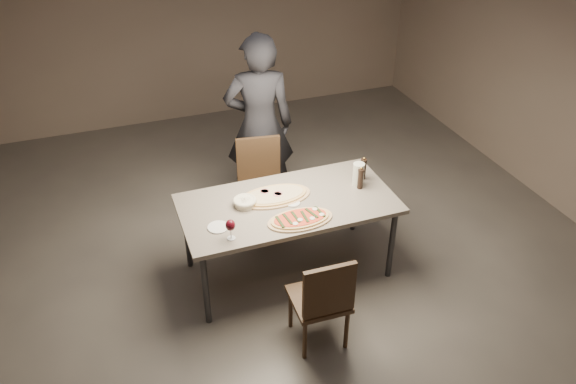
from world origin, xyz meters
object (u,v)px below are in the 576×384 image
object	(u,v)px
diner	(259,126)
ham_pizza	(275,196)
chair_far	(261,181)
carafe	(358,174)
bread_basket	(245,202)
chair_near	(323,298)
zucchini_pizza	(300,219)
pepper_mill_left	(363,169)
dining_table	(288,208)

from	to	relation	value
diner	ham_pizza	bearing A→B (deg)	92.09
diner	chair_far	bearing A→B (deg)	85.01
carafe	diner	distance (m)	1.19
bread_basket	chair_near	xyz separation A→B (m)	(0.30, -0.97, -0.31)
ham_pizza	bread_basket	xyz separation A→B (m)	(-0.27, -0.04, 0.03)
carafe	chair_near	world-z (taller)	carafe
zucchini_pizza	pepper_mill_left	bearing A→B (deg)	21.16
dining_table	ham_pizza	bearing A→B (deg)	127.85
zucchini_pizza	chair_far	size ratio (longest dim) A/B	0.58
ham_pizza	zucchini_pizza	bearing A→B (deg)	-83.27
bread_basket	chair_near	world-z (taller)	chair_near
pepper_mill_left	chair_near	bearing A→B (deg)	-128.17
dining_table	zucchini_pizza	distance (m)	0.29
bread_basket	pepper_mill_left	world-z (taller)	pepper_mill_left
dining_table	diner	distance (m)	1.13
bread_basket	dining_table	bearing A→B (deg)	-10.78
bread_basket	chair_near	bearing A→B (deg)	-72.70
diner	dining_table	bearing A→B (deg)	97.26
bread_basket	chair_far	distance (m)	0.81
dining_table	zucchini_pizza	world-z (taller)	zucchini_pizza
zucchini_pizza	pepper_mill_left	xyz separation A→B (m)	(0.75, 0.40, 0.09)
zucchini_pizza	carafe	xyz separation A→B (m)	(0.66, 0.33, 0.09)
ham_pizza	pepper_mill_left	world-z (taller)	pepper_mill_left
ham_pizza	diner	world-z (taller)	diner
bread_basket	diner	size ratio (longest dim) A/B	0.11
zucchini_pizza	bread_basket	xyz separation A→B (m)	(-0.36, 0.35, 0.02)
dining_table	bread_basket	xyz separation A→B (m)	(-0.35, 0.07, 0.10)
dining_table	pepper_mill_left	world-z (taller)	pepper_mill_left
chair_far	zucchini_pizza	bearing A→B (deg)	99.88
ham_pizza	dining_table	bearing A→B (deg)	-57.88
bread_basket	pepper_mill_left	distance (m)	1.11
dining_table	chair_near	bearing A→B (deg)	-93.38
zucchini_pizza	bread_basket	world-z (taller)	bread_basket
zucchini_pizza	chair_near	world-z (taller)	chair_near
ham_pizza	pepper_mill_left	distance (m)	0.84
chair_near	diner	distance (m)	2.05
pepper_mill_left	carafe	world-z (taller)	pepper_mill_left
ham_pizza	carafe	size ratio (longest dim) A/B	2.99
ham_pizza	carafe	bearing A→B (deg)	-10.05
chair_near	diner	xyz separation A→B (m)	(0.15, 2.00, 0.44)
zucchini_pizza	chair_near	bearing A→B (deg)	-102.46
pepper_mill_left	chair_near	size ratio (longest dim) A/B	0.25
ham_pizza	chair_near	xyz separation A→B (m)	(0.03, -1.01, -0.28)
zucchini_pizza	chair_far	distance (m)	1.05
bread_basket	diner	xyz separation A→B (m)	(0.45, 1.03, 0.14)
dining_table	chair_far	world-z (taller)	chair_far
carafe	pepper_mill_left	bearing A→B (deg)	41.56
carafe	diner	size ratio (longest dim) A/B	0.11
carafe	chair_near	bearing A→B (deg)	-127.19
ham_pizza	diner	bearing A→B (deg)	73.92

